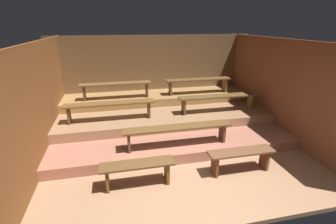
% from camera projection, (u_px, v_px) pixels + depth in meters
% --- Properties ---
extents(ground, '(6.30, 5.59, 0.08)m').
position_uv_depth(ground, '(172.00, 142.00, 6.03)').
color(ground, '#A27654').
extents(wall_back, '(6.30, 0.06, 2.38)m').
position_uv_depth(wall_back, '(154.00, 74.00, 7.83)').
color(wall_back, brown).
rests_on(wall_back, ground).
extents(wall_left, '(0.06, 5.59, 2.38)m').
position_uv_depth(wall_left, '(40.00, 102.00, 5.03)').
color(wall_left, brown).
rests_on(wall_left, ground).
extents(wall_right, '(0.06, 5.59, 2.38)m').
position_uv_depth(wall_right, '(279.00, 88.00, 6.18)').
color(wall_right, brown).
rests_on(wall_right, ground).
extents(platform_lower, '(5.50, 3.47, 0.23)m').
position_uv_depth(platform_lower, '(166.00, 126.00, 6.58)').
color(platform_lower, '#AC6B54').
rests_on(platform_lower, ground).
extents(platform_middle, '(5.50, 2.44, 0.23)m').
position_uv_depth(platform_middle, '(162.00, 112.00, 6.97)').
color(platform_middle, '#A47954').
rests_on(platform_middle, platform_lower).
extents(platform_upper, '(5.50, 1.15, 0.23)m').
position_uv_depth(platform_upper, '(158.00, 98.00, 7.48)').
color(platform_upper, '#A97B48').
rests_on(platform_upper, platform_middle).
extents(bench_floor_left, '(1.29, 0.32, 0.44)m').
position_uv_depth(bench_floor_left, '(138.00, 169.00, 4.28)').
color(bench_floor_left, brown).
rests_on(bench_floor_left, ground).
extents(bench_floor_right, '(1.29, 0.32, 0.44)m').
position_uv_depth(bench_floor_right, '(241.00, 156.00, 4.69)').
color(bench_floor_right, brown).
rests_on(bench_floor_right, ground).
extents(bench_lower_center, '(2.30, 0.32, 0.44)m').
position_uv_depth(bench_lower_center, '(178.00, 130.00, 5.19)').
color(bench_lower_center, brown).
rests_on(bench_lower_center, platform_lower).
extents(bench_middle_left, '(2.15, 0.32, 0.44)m').
position_uv_depth(bench_middle_left, '(110.00, 106.00, 5.97)').
color(bench_middle_left, brown).
rests_on(bench_middle_left, platform_middle).
extents(bench_middle_right, '(2.15, 0.32, 0.44)m').
position_uv_depth(bench_middle_right, '(218.00, 99.00, 6.56)').
color(bench_middle_right, brown).
rests_on(bench_middle_right, platform_middle).
extents(bench_upper_left, '(1.98, 0.32, 0.44)m').
position_uv_depth(bench_upper_left, '(116.00, 86.00, 6.91)').
color(bench_upper_left, brown).
rests_on(bench_upper_left, platform_upper).
extents(bench_upper_right, '(1.98, 0.32, 0.44)m').
position_uv_depth(bench_upper_right, '(198.00, 82.00, 7.42)').
color(bench_upper_right, brown).
rests_on(bench_upper_right, platform_upper).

